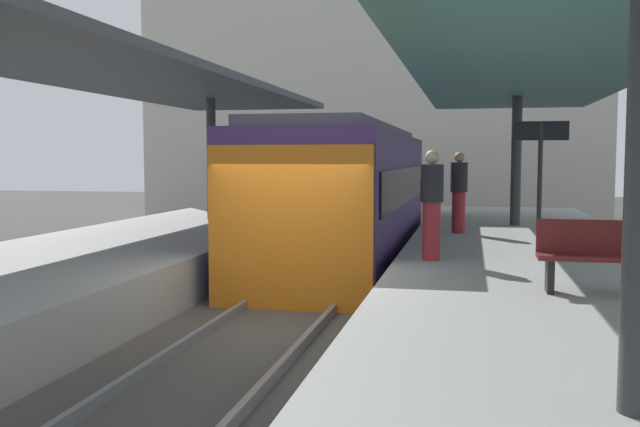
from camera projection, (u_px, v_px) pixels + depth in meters
The scene contains 14 objects.
ground_plane at pixel (271, 340), 10.08m from camera, with size 80.00×80.00×0.00m, color #383835.
platform_left at pixel (33, 294), 10.83m from camera, with size 4.40×28.00×1.00m, color #9E9E99.
platform_right at pixel (550, 318), 9.25m from camera, with size 4.40×28.00×1.00m, color #9E9E99.
track_ballast at pixel (271, 333), 10.07m from camera, with size 3.20×28.00×0.20m, color #4C4742.
rail_near_side at pixel (223, 319), 10.21m from camera, with size 0.08×28.00×0.14m, color slate.
rail_far_side at pixel (320, 324), 9.91m from camera, with size 0.08×28.00×0.14m, color slate.
commuter_train at pixel (346, 196), 15.93m from camera, with size 2.78×10.28×3.10m.
canopy_left at pixel (76, 66), 11.91m from camera, with size 4.18×21.00×3.26m.
canopy_right at pixel (546, 56), 10.33m from camera, with size 4.18×21.00×3.20m.
platform_bench at pixel (598, 254), 8.31m from camera, with size 1.40×0.41×0.86m.
platform_sign at pixel (540, 156), 11.87m from camera, with size 0.90×0.08×2.21m.
passenger_near_bench at pixel (459, 191), 14.94m from camera, with size 0.36×0.36×1.72m.
passenger_mid_platform at pixel (432, 203), 10.94m from camera, with size 0.36×0.36×1.72m.
station_building_backdrop at pixel (374, 88), 29.40m from camera, with size 18.00×6.00×11.00m, color beige.
Camera 1 is at (2.75, -9.54, 2.60)m, focal length 39.58 mm.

